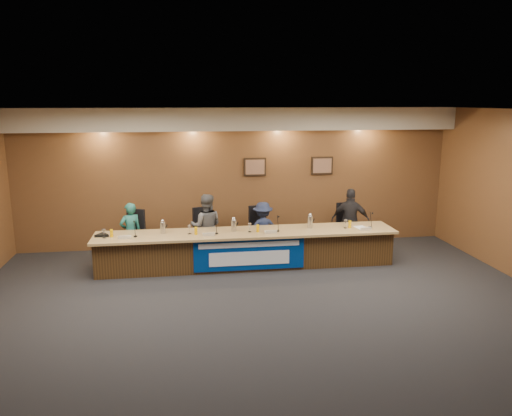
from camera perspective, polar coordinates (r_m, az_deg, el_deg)
The scene contains 40 objects.
floor at distance 8.19m, azimuth 1.15°, elevation -12.01°, with size 10.00×10.00×0.00m, color black.
ceiling at distance 7.47m, azimuth 1.26°, elevation 10.99°, with size 10.00×8.00×0.04m, color silver.
wall_back at distance 11.56m, azimuth -2.11°, elevation 3.47°, with size 10.00×0.04×3.20m, color brown.
soffit at distance 11.19m, azimuth -2.02°, elevation 10.12°, with size 10.00×0.50×0.50m, color beige.
dais_body at distance 10.29m, azimuth -1.07°, elevation -4.78°, with size 6.00×0.80×0.70m, color #3E2812.
dais_top at distance 10.14m, azimuth -1.04°, elevation -2.84°, with size 6.10×0.95×0.05m, color #9B7C4D.
banner at distance 9.89m, azimuth -0.76°, elevation -5.31°, with size 2.20×0.02×0.65m, color navy.
banner_text_upper at distance 9.82m, azimuth -0.75°, elevation -4.22°, with size 2.00×0.01×0.10m, color silver.
banner_text_lower at distance 9.90m, azimuth -0.75°, elevation -5.78°, with size 1.60×0.01×0.28m, color silver.
wall_photo_left at distance 11.55m, azimuth -0.13°, elevation 4.72°, with size 0.52×0.04×0.42m, color black.
wall_photo_right at distance 11.88m, azimuth 7.56°, elevation 4.82°, with size 0.52×0.04×0.42m, color black.
panelist_a at distance 10.82m, azimuth -14.12°, elevation -2.72°, with size 0.46×0.30×1.27m, color #1D6158.
panelist_b at distance 10.76m, azimuth -5.71°, elevation -2.11°, with size 0.69×0.54×1.41m, color #535458.
panelist_c at distance 10.91m, azimuth 0.78°, elevation -2.42°, with size 0.78×0.45×1.20m, color #19213D.
panelist_d at distance 11.36m, azimuth 10.75°, elevation -1.41°, with size 0.85×0.35×1.45m, color black.
office_chair_a at distance 10.96m, azimuth -14.03°, elevation -3.38°, with size 0.48×0.48×0.08m, color black.
office_chair_b at distance 10.91m, azimuth -5.71°, elevation -3.14°, with size 0.48×0.48×0.08m, color black.
office_chair_c at distance 11.03m, azimuth 0.69°, elevation -2.91°, with size 0.48×0.48×0.08m, color black.
office_chair_d at distance 11.51m, azimuth 10.54°, elevation -2.48°, with size 0.48×0.48×0.08m, color black.
nameplate_a at distance 9.89m, azimuth -14.83°, elevation -3.22°, with size 0.24×0.06×0.09m, color white.
microphone_a at distance 10.02m, azimuth -13.62°, elevation -3.16°, with size 0.07×0.07×0.02m, color black.
juice_glass_a at distance 10.11m, azimuth -16.19°, elevation -2.79°, with size 0.06×0.06×0.15m, color #E5A800.
water_glass_a at distance 10.07m, azimuth -16.99°, elevation -2.82°, with size 0.08×0.08×0.18m, color silver.
nameplate_b at distance 9.81m, azimuth -5.39°, elevation -2.98°, with size 0.24×0.06×0.09m, color white.
microphone_b at distance 9.98m, azimuth -4.54°, elevation -2.91°, with size 0.07×0.07×0.02m, color black.
juice_glass_b at distance 9.96m, azimuth -6.88°, elevation -2.60°, with size 0.06×0.06×0.15m, color #E5A800.
water_glass_b at distance 10.01m, azimuth -7.63°, elevation -2.46°, with size 0.08×0.08×0.18m, color silver.
nameplate_c at distance 9.96m, azimuth 1.74°, elevation -2.71°, with size 0.24×0.06×0.09m, color white.
microphone_c at distance 10.15m, azimuth 2.48°, elevation -2.63°, with size 0.07×0.07×0.02m, color black.
juice_glass_c at distance 10.08m, azimuth 0.21°, elevation -2.34°, with size 0.06×0.06×0.15m, color #E5A800.
water_glass_c at distance 10.08m, azimuth -0.73°, elevation -2.26°, with size 0.08×0.08×0.18m, color silver.
nameplate_d at distance 10.43m, azimuth 12.45°, elevation -2.30°, with size 0.24×0.06×0.09m, color white.
microphone_d at distance 10.71m, azimuth 12.89°, elevation -2.14°, with size 0.07×0.07×0.02m, color black.
juice_glass_d at distance 10.59m, azimuth 10.67°, elevation -1.84°, with size 0.06×0.06×0.15m, color #E5A800.
water_glass_d at distance 10.53m, azimuth 10.20°, elevation -1.81°, with size 0.08×0.08×0.18m, color silver.
carafe_left at distance 10.12m, azimuth -10.59°, elevation -2.23°, with size 0.11×0.11×0.24m, color silver.
carafe_mid at distance 10.14m, azimuth -2.56°, elevation -2.00°, with size 0.11×0.11×0.24m, color silver.
carafe_right at distance 10.44m, azimuth 6.19°, elevation -1.60°, with size 0.11×0.11×0.26m, color silver.
speakerphone at distance 10.23m, azimuth -17.17°, elevation -2.96°, with size 0.32×0.32×0.05m, color black.
paper_stack at distance 10.66m, azimuth 11.92°, elevation -2.20°, with size 0.22×0.30×0.01m, color white.
Camera 1 is at (-1.25, -7.36, 3.36)m, focal length 35.00 mm.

